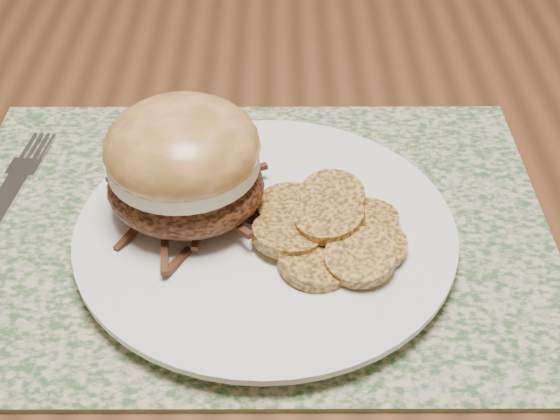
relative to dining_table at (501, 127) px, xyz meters
The scene contains 6 objects.
dining_table is the anchor object (origin of this frame).
placemat 0.37m from the dining_table, 135.67° to the right, with size 0.45×0.33×0.00m, color #365A2E.
dinner_plate 0.38m from the dining_table, 132.29° to the right, with size 0.26×0.26×0.02m, color white.
pork_sandwich 0.42m from the dining_table, 140.26° to the right, with size 0.14×0.13×0.09m.
roasted_potatoes 0.37m from the dining_table, 125.60° to the right, with size 0.12×0.13×0.03m.
fork 0.52m from the dining_table, 152.45° to the right, with size 0.04×0.21×0.00m.
Camera 1 is at (-0.24, -0.70, 1.14)m, focal length 50.00 mm.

